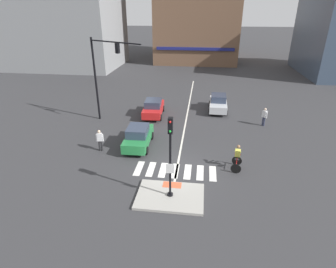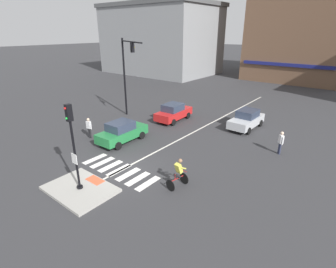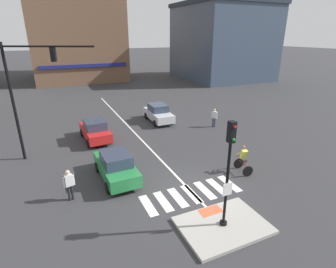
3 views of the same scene
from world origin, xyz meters
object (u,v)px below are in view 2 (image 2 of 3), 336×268
at_px(car_silver_eastbound_far, 247,119).
at_px(pedestrian_waiting_far_side, 281,141).
at_px(traffic_light_mast, 127,67).
at_px(cyclist, 178,173).
at_px(signal_pole, 73,140).
at_px(car_red_westbound_far, 173,112).
at_px(pedestrian_at_curb_left, 89,126).
at_px(car_green_westbound_near, 122,132).

relative_size(car_silver_eastbound_far, pedestrian_waiting_far_side, 2.48).
bearing_deg(traffic_light_mast, cyclist, -32.07).
relative_size(signal_pole, car_red_westbound_far, 1.12).
relative_size(traffic_light_mast, cyclist, 4.42).
height_order(signal_pole, traffic_light_mast, traffic_light_mast).
relative_size(traffic_light_mast, car_red_westbound_far, 1.78).
bearing_deg(car_red_westbound_far, pedestrian_at_curb_left, -108.65).
xyz_separation_m(signal_pole, traffic_light_mast, (-7.25, 10.61, 1.89)).
height_order(traffic_light_mast, car_green_westbound_near, traffic_light_mast).
bearing_deg(car_red_westbound_far, cyclist, -51.37).
height_order(car_red_westbound_far, pedestrian_waiting_far_side, pedestrian_waiting_far_side).
distance_m(signal_pole, pedestrian_at_curb_left, 7.79).
bearing_deg(traffic_light_mast, car_green_westbound_near, -48.77).
bearing_deg(car_silver_eastbound_far, pedestrian_at_curb_left, -131.68).
distance_m(traffic_light_mast, car_red_westbound_far, 6.04).
bearing_deg(cyclist, traffic_light_mast, 147.93).
relative_size(car_red_westbound_far, cyclist, 2.49).
bearing_deg(cyclist, pedestrian_waiting_far_side, 68.14).
bearing_deg(car_silver_eastbound_far, car_red_westbound_far, -159.84).
xyz_separation_m(car_silver_eastbound_far, car_red_westbound_far, (-6.31, -2.32, 0.00)).
bearing_deg(car_green_westbound_near, traffic_light_mast, 131.23).
bearing_deg(pedestrian_at_curb_left, signal_pole, -39.93).
xyz_separation_m(signal_pole, pedestrian_waiting_far_side, (7.05, 11.31, -1.97)).
bearing_deg(car_red_westbound_far, pedestrian_waiting_far_side, -6.75).
height_order(car_silver_eastbound_far, pedestrian_waiting_far_side, pedestrian_waiting_far_side).
height_order(car_green_westbound_near, pedestrian_at_curb_left, pedestrian_at_curb_left).
bearing_deg(car_red_westbound_far, traffic_light_mast, -154.84).
bearing_deg(pedestrian_at_curb_left, traffic_light_mast, 104.31).
distance_m(signal_pole, car_green_westbound_near, 7.07).
bearing_deg(traffic_light_mast, car_red_westbound_far, 25.16).
distance_m(signal_pole, car_red_westbound_far, 13.09).
height_order(traffic_light_mast, pedestrian_at_curb_left, traffic_light_mast).
distance_m(cyclist, pedestrian_waiting_far_side, 8.32).
bearing_deg(car_silver_eastbound_far, cyclist, -85.81).
distance_m(car_red_westbound_far, pedestrian_waiting_far_side, 10.30).
height_order(signal_pole, pedestrian_waiting_far_side, signal_pole).
xyz_separation_m(car_green_westbound_near, pedestrian_waiting_far_side, (10.21, 5.36, 0.17)).
bearing_deg(pedestrian_at_curb_left, cyclist, -7.28).
xyz_separation_m(pedestrian_at_curb_left, pedestrian_waiting_far_side, (12.83, 6.48, 0.00)).
distance_m(car_red_westbound_far, pedestrian_at_curb_left, 8.11).
xyz_separation_m(traffic_light_mast, car_green_westbound_near, (4.09, -4.66, -4.03)).
height_order(signal_pole, cyclist, signal_pole).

